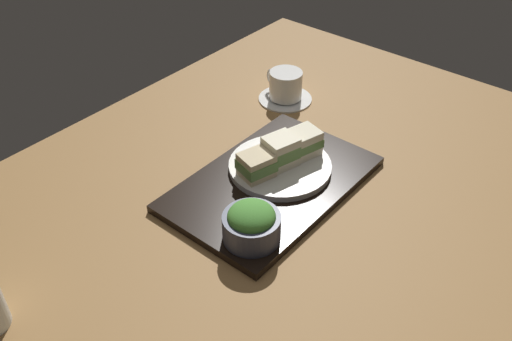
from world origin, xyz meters
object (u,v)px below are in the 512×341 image
coffee_cup (285,87)px  salad_bowl (252,223)px  sandwich_plate (280,166)px  sandwich_near (256,165)px  sandwich_middle (281,151)px  sandwich_far (303,142)px

coffee_cup → salad_bowl: bearing=-149.3°
sandwich_plate → sandwich_near: size_ratio=2.71×
sandwich_plate → sandwich_middle: size_ratio=2.83×
coffee_cup → sandwich_plate: bearing=-144.6°
sandwich_near → coffee_cup: (30.17, 15.98, -1.95)cm
sandwich_near → sandwich_middle: bearing=-13.0°
sandwich_plate → sandwich_far: size_ratio=2.69×
coffee_cup → sandwich_far: bearing=-134.9°
sandwich_middle → coffee_cup: sandwich_middle is taller
sandwich_plate → salad_bowl: (-18.60, -8.19, 2.75)cm
sandwich_plate → sandwich_near: bearing=167.0°
sandwich_far → salad_bowl: 25.34cm
sandwich_plate → sandwich_middle: (0.00, -0.00, 3.72)cm
sandwich_plate → sandwich_far: 6.81cm
sandwich_far → salad_bowl: size_ratio=0.76×
sandwich_far → coffee_cup: bearing=45.1°
sandwich_plate → coffee_cup: (24.38, 17.32, 1.10)cm
salad_bowl → sandwich_far: bearing=15.7°
sandwich_near → sandwich_far: bearing=-13.0°
sandwich_plate → sandwich_middle: 3.72cm
sandwich_far → salad_bowl: bearing=-164.3°
sandwich_near → sandwich_far: size_ratio=0.99×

